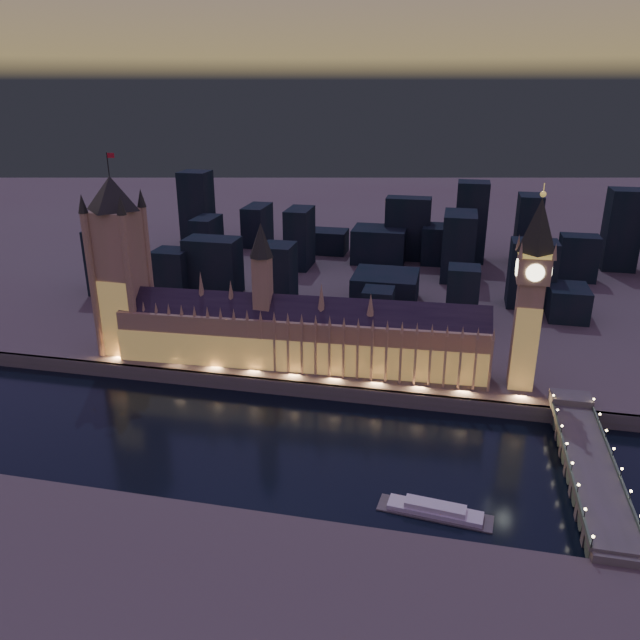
% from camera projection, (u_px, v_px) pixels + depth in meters
% --- Properties ---
extents(ground_plane, '(2000.00, 2000.00, 0.00)m').
position_uv_depth(ground_plane, '(284.00, 438.00, 287.60)').
color(ground_plane, black).
rests_on(ground_plane, ground).
extents(north_bank, '(2000.00, 960.00, 8.00)m').
position_uv_depth(north_bank, '(397.00, 212.00, 760.24)').
color(north_bank, '#534242').
rests_on(north_bank, ground).
extents(embankment_wall, '(2000.00, 2.50, 8.00)m').
position_uv_depth(embankment_wall, '(305.00, 390.00, 323.54)').
color(embankment_wall, '#4F5146').
rests_on(embankment_wall, ground).
extents(palace_of_westminster, '(202.00, 29.15, 78.00)m').
position_uv_depth(palace_of_westminster, '(298.00, 334.00, 336.12)').
color(palace_of_westminster, '#937D56').
rests_on(palace_of_westminster, north_bank).
extents(victoria_tower, '(31.68, 31.68, 111.23)m').
position_uv_depth(victoria_tower, '(119.00, 257.00, 343.23)').
color(victoria_tower, '#937D56').
rests_on(victoria_tower, north_bank).
extents(elizabeth_tower, '(18.00, 18.00, 102.51)m').
position_uv_depth(elizabeth_tower, '(532.00, 279.00, 299.22)').
color(elizabeth_tower, '#937D56').
rests_on(elizabeth_tower, north_bank).
extents(westminster_bridge, '(18.96, 113.00, 15.90)m').
position_uv_depth(westminster_bridge, '(587.00, 466.00, 256.42)').
color(westminster_bridge, '#4F5146').
rests_on(westminster_bridge, ground).
extents(river_boat, '(44.21, 14.82, 4.50)m').
position_uv_depth(river_boat, '(435.00, 510.00, 236.65)').
color(river_boat, '#4F5146').
rests_on(river_boat, ground).
extents(city_backdrop, '(453.22, 215.63, 68.76)m').
position_uv_depth(city_backdrop, '(404.00, 247.00, 494.90)').
color(city_backdrop, black).
rests_on(city_backdrop, north_bank).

